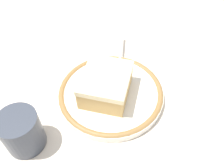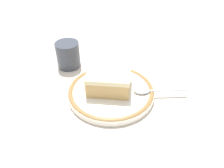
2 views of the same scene
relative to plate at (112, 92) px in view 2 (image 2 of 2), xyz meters
The scene contains 7 objects.
ground_plane 0.02m from the plate, 79.51° to the right, with size 2.40×2.40×0.00m, color #B7B2A8.
placemat 0.02m from the plate, 79.51° to the right, with size 0.56×0.35×0.00m, color beige.
plate is the anchor object (origin of this frame).
cake_slice 0.03m from the plate, 13.04° to the right, with size 0.13×0.13×0.05m.
spoon 0.09m from the plate, 142.19° to the right, with size 0.10×0.10×0.01m.
cup 0.18m from the plate, ahead, with size 0.07×0.07×0.07m.
napkin 0.19m from the plate, behind, with size 0.12×0.10×0.00m, color white.
Camera 2 is at (-0.28, 0.33, 0.36)m, focal length 36.06 mm.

